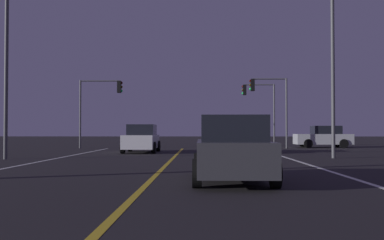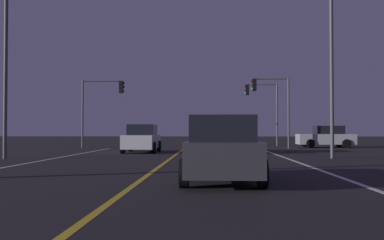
{
  "view_description": "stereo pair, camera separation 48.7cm",
  "coord_description": "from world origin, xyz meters",
  "px_view_note": "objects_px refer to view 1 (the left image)",
  "views": [
    {
      "loc": [
        1.33,
        -0.87,
        1.33
      ],
      "look_at": [
        0.82,
        25.19,
        1.96
      ],
      "focal_mm": 41.14,
      "sensor_mm": 36.0,
      "label": 1
    },
    {
      "loc": [
        1.82,
        -0.87,
        1.33
      ],
      "look_at": [
        0.82,
        25.19,
        1.96
      ],
      "focal_mm": 41.14,
      "sensor_mm": 36.0,
      "label": 2
    }
  ],
  "objects_px": {
    "car_oncoming": "(142,139)",
    "car_lead_same_lane": "(232,150)",
    "traffic_light_near_left": "(101,97)",
    "street_lamp_right_far": "(323,45)",
    "car_crossing_side": "(324,137)",
    "traffic_light_near_right": "(268,96)",
    "traffic_light_far_right": "(259,100)",
    "car_ahead_far": "(223,139)",
    "street_lamp_left_mid": "(20,43)"
  },
  "relations": [
    {
      "from": "car_oncoming",
      "to": "car_lead_same_lane",
      "type": "distance_m",
      "value": 15.85
    },
    {
      "from": "traffic_light_near_left",
      "to": "street_lamp_right_far",
      "type": "xyz_separation_m",
      "value": [
        13.4,
        -11.59,
        1.65
      ]
    },
    {
      "from": "car_crossing_side",
      "to": "street_lamp_right_far",
      "type": "distance_m",
      "value": 14.6
    },
    {
      "from": "traffic_light_near_right",
      "to": "traffic_light_far_right",
      "type": "height_order",
      "value": "traffic_light_far_right"
    },
    {
      "from": "car_ahead_far",
      "to": "car_crossing_side",
      "type": "relative_size",
      "value": 1.0
    },
    {
      "from": "car_lead_same_lane",
      "to": "street_lamp_right_far",
      "type": "xyz_separation_m",
      "value": [
        5.08,
        9.82,
        4.65
      ]
    },
    {
      "from": "car_oncoming",
      "to": "car_lead_same_lane",
      "type": "bearing_deg",
      "value": 16.17
    },
    {
      "from": "car_lead_same_lane",
      "to": "street_lamp_left_mid",
      "type": "bearing_deg",
      "value": 46.59
    },
    {
      "from": "car_ahead_far",
      "to": "car_oncoming",
      "type": "distance_m",
      "value": 4.95
    },
    {
      "from": "traffic_light_near_right",
      "to": "street_lamp_left_mid",
      "type": "bearing_deg",
      "value": 43.18
    },
    {
      "from": "car_lead_same_lane",
      "to": "traffic_light_far_right",
      "type": "distance_m",
      "value": 27.42
    },
    {
      "from": "car_crossing_side",
      "to": "traffic_light_far_right",
      "type": "height_order",
      "value": "traffic_light_far_right"
    },
    {
      "from": "car_lead_same_lane",
      "to": "traffic_light_far_right",
      "type": "relative_size",
      "value": 0.8
    },
    {
      "from": "car_lead_same_lane",
      "to": "car_oncoming",
      "type": "bearing_deg",
      "value": 16.17
    },
    {
      "from": "car_oncoming",
      "to": "traffic_light_near_left",
      "type": "relative_size",
      "value": 0.84
    },
    {
      "from": "car_crossing_side",
      "to": "car_lead_same_lane",
      "type": "xyz_separation_m",
      "value": [
        -8.81,
        -23.14,
        0.0
      ]
    },
    {
      "from": "car_oncoming",
      "to": "traffic_light_near_right",
      "type": "bearing_deg",
      "value": 125.5
    },
    {
      "from": "traffic_light_near_right",
      "to": "street_lamp_left_mid",
      "type": "relative_size",
      "value": 0.61
    },
    {
      "from": "traffic_light_near_left",
      "to": "traffic_light_far_right",
      "type": "relative_size",
      "value": 0.95
    },
    {
      "from": "car_ahead_far",
      "to": "traffic_light_far_right",
      "type": "height_order",
      "value": "traffic_light_far_right"
    },
    {
      "from": "car_lead_same_lane",
      "to": "car_crossing_side",
      "type": "bearing_deg",
      "value": -20.83
    },
    {
      "from": "car_ahead_far",
      "to": "traffic_light_near_right",
      "type": "bearing_deg",
      "value": -30.03
    },
    {
      "from": "traffic_light_near_left",
      "to": "car_lead_same_lane",
      "type": "bearing_deg",
      "value": -68.78
    },
    {
      "from": "car_ahead_far",
      "to": "street_lamp_right_far",
      "type": "height_order",
      "value": "street_lamp_right_far"
    },
    {
      "from": "car_crossing_side",
      "to": "street_lamp_left_mid",
      "type": "height_order",
      "value": "street_lamp_left_mid"
    },
    {
      "from": "car_lead_same_lane",
      "to": "street_lamp_left_mid",
      "type": "xyz_separation_m",
      "value": [
        -9.24,
        8.74,
        4.59
      ]
    },
    {
      "from": "traffic_light_far_right",
      "to": "street_lamp_left_mid",
      "type": "relative_size",
      "value": 0.63
    },
    {
      "from": "car_ahead_far",
      "to": "car_lead_same_lane",
      "type": "xyz_separation_m",
      "value": [
        -0.52,
        -14.95,
        0.0
      ]
    },
    {
      "from": "car_crossing_side",
      "to": "traffic_light_near_left",
      "type": "xyz_separation_m",
      "value": [
        -17.12,
        -1.74,
        3.01
      ]
    },
    {
      "from": "car_lead_same_lane",
      "to": "traffic_light_far_right",
      "type": "xyz_separation_m",
      "value": [
        4.25,
        26.91,
        3.17
      ]
    },
    {
      "from": "street_lamp_right_far",
      "to": "car_oncoming",
      "type": "bearing_deg",
      "value": -29.65
    },
    {
      "from": "street_lamp_right_far",
      "to": "car_ahead_far",
      "type": "bearing_deg",
      "value": -48.39
    },
    {
      "from": "street_lamp_right_far",
      "to": "traffic_light_near_right",
      "type": "bearing_deg",
      "value": -85.9
    },
    {
      "from": "car_ahead_far",
      "to": "traffic_light_near_left",
      "type": "distance_m",
      "value": 11.35
    },
    {
      "from": "car_oncoming",
      "to": "car_lead_same_lane",
      "type": "height_order",
      "value": "same"
    },
    {
      "from": "car_ahead_far",
      "to": "traffic_light_near_right",
      "type": "relative_size",
      "value": 0.82
    },
    {
      "from": "car_ahead_far",
      "to": "car_crossing_side",
      "type": "xyz_separation_m",
      "value": [
        8.28,
        8.19,
        0.0
      ]
    },
    {
      "from": "traffic_light_far_right",
      "to": "street_lamp_right_far",
      "type": "bearing_deg",
      "value": 92.81
    },
    {
      "from": "car_oncoming",
      "to": "car_lead_same_lane",
      "type": "relative_size",
      "value": 1.0
    },
    {
      "from": "car_lead_same_lane",
      "to": "traffic_light_far_right",
      "type": "bearing_deg",
      "value": -8.97
    },
    {
      "from": "traffic_light_near_left",
      "to": "traffic_light_near_right",
      "type": "bearing_deg",
      "value": 0.0
    },
    {
      "from": "street_lamp_right_far",
      "to": "traffic_light_near_left",
      "type": "bearing_deg",
      "value": -40.86
    },
    {
      "from": "car_oncoming",
      "to": "street_lamp_left_mid",
      "type": "bearing_deg",
      "value": -36.68
    },
    {
      "from": "car_crossing_side",
      "to": "traffic_light_far_right",
      "type": "bearing_deg",
      "value": -39.54
    },
    {
      "from": "car_ahead_far",
      "to": "traffic_light_far_right",
      "type": "bearing_deg",
      "value": -17.3
    },
    {
      "from": "street_lamp_right_far",
      "to": "car_lead_same_lane",
      "type": "bearing_deg",
      "value": 62.62
    },
    {
      "from": "car_lead_same_lane",
      "to": "street_lamp_left_mid",
      "type": "relative_size",
      "value": 0.5
    },
    {
      "from": "car_lead_same_lane",
      "to": "traffic_light_near_left",
      "type": "xyz_separation_m",
      "value": [
        -8.31,
        21.41,
        3.01
      ]
    },
    {
      "from": "traffic_light_near_left",
      "to": "street_lamp_right_far",
      "type": "relative_size",
      "value": 0.59
    },
    {
      "from": "car_oncoming",
      "to": "car_lead_same_lane",
      "type": "xyz_separation_m",
      "value": [
        4.41,
        -15.23,
        0.0
      ]
    }
  ]
}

